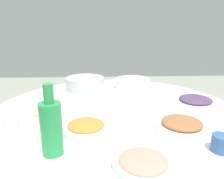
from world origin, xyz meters
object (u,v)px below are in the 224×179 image
green_bottle (51,127)px  tea_cup_near (221,143)px  soup_bowl (133,84)px  dish_shrimp (143,163)px  dish_noodles (45,112)px  dish_eggplant (195,101)px  tea_cup_far (12,128)px  dish_tofu_braise (86,127)px  rice_bowl (85,83)px  round_dining_table (116,128)px  dish_stirfry (182,125)px

green_bottle → tea_cup_near: bearing=88.8°
soup_bowl → dish_shrimp: bearing=-5.5°
dish_noodles → dish_eggplant: size_ratio=0.82×
tea_cup_near → green_bottle: bearing=-91.2°
green_bottle → tea_cup_far: size_ratio=3.90×
dish_tofu_braise → rice_bowl: bearing=-175.5°
round_dining_table → soup_bowl: 0.47m
rice_bowl → dish_shrimp: (0.94, 0.26, -0.03)m
round_dining_table → tea_cup_far: (0.29, -0.46, 0.16)m
dish_shrimp → tea_cup_near: size_ratio=2.87×
rice_bowl → soup_bowl: rice_bowl is taller
soup_bowl → dish_noodles: bearing=-47.0°
rice_bowl → dish_shrimp: 0.98m
round_dining_table → tea_cup_near: bearing=38.6°
dish_noodles → tea_cup_near: 0.83m
dish_tofu_braise → dish_shrimp: size_ratio=1.09×
dish_shrimp → dish_eggplant: size_ratio=0.84×
soup_bowl → dish_eggplant: (0.37, 0.33, -0.01)m
dish_noodles → tea_cup_far: (0.22, -0.08, 0.02)m
tea_cup_near → dish_tofu_braise: bearing=-110.5°
dish_stirfry → soup_bowl: bearing=-168.9°
green_bottle → tea_cup_near: green_bottle is taller
dish_stirfry → dish_eggplant: bearing=148.5°
round_dining_table → dish_shrimp: size_ratio=6.75×
dish_tofu_braise → dish_shrimp: 0.34m
round_dining_table → dish_stirfry: size_ratio=5.66×
rice_bowl → dish_tofu_braise: 0.67m
dish_shrimp → soup_bowl: bearing=174.5°
dish_shrimp → green_bottle: (-0.10, -0.31, 0.09)m
dish_noodles → dish_stirfry: size_ratio=0.83×
tea_cup_near → dish_eggplant: bearing=167.2°
tea_cup_far → dish_shrimp: bearing=64.7°
dish_shrimp → dish_stirfry: size_ratio=0.84×
round_dining_table → dish_tofu_braise: bearing=-29.7°
soup_bowl → dish_tofu_braise: (0.68, -0.30, -0.02)m
round_dining_table → dish_stirfry: bearing=47.3°
green_bottle → tea_cup_near: 0.62m
dish_tofu_braise → dish_stirfry: (-0.00, 0.43, 0.00)m
rice_bowl → dish_shrimp: size_ratio=1.36×
dish_tofu_braise → tea_cup_near: tea_cup_near is taller
dish_stirfry → green_bottle: (0.18, -0.54, 0.09)m
rice_bowl → soup_bowl: bearing=92.0°
tea_cup_near → dish_shrimp: bearing=-74.3°
round_dining_table → dish_tofu_braise: (0.26, -0.15, 0.14)m
dish_shrimp → round_dining_table: bearing=-173.9°
green_bottle → dish_eggplant: bearing=123.9°
round_dining_table → tea_cup_near: (0.45, 0.36, 0.15)m
dish_shrimp → tea_cup_far: size_ratio=3.04×
tea_cup_near → tea_cup_far: size_ratio=1.06×
rice_bowl → dish_eggplant: (0.35, 0.68, -0.03)m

